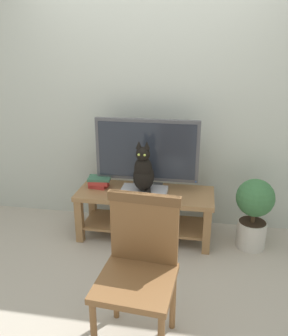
{
  "coord_description": "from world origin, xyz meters",
  "views": [
    {
      "loc": [
        0.51,
        -2.39,
        1.81
      ],
      "look_at": [
        -0.0,
        0.56,
        0.74
      ],
      "focal_mm": 36.94,
      "sensor_mm": 36.0,
      "label": 1
    }
  ],
  "objects_px": {
    "cat": "(143,172)",
    "potted_plant": "(254,210)",
    "wooden_chair": "(139,262)",
    "tv": "(146,152)",
    "tv_stand": "(145,205)",
    "media_box": "(144,193)",
    "book_stack": "(99,182)"
  },
  "relations": [
    {
      "from": "cat",
      "to": "potted_plant",
      "type": "height_order",
      "value": "cat"
    },
    {
      "from": "cat",
      "to": "wooden_chair",
      "type": "xyz_separation_m",
      "value": [
        0.17,
        -1.14,
        -0.16
      ]
    },
    {
      "from": "tv",
      "to": "potted_plant",
      "type": "relative_size",
      "value": 1.46
    },
    {
      "from": "tv",
      "to": "cat",
      "type": "xyz_separation_m",
      "value": [
        0.0,
        -0.19,
        -0.13
      ]
    },
    {
      "from": "tv_stand",
      "to": "wooden_chair",
      "type": "height_order",
      "value": "wooden_chair"
    },
    {
      "from": "media_box",
      "to": "wooden_chair",
      "type": "distance_m",
      "value": 1.17
    },
    {
      "from": "media_box",
      "to": "wooden_chair",
      "type": "relative_size",
      "value": 0.45
    },
    {
      "from": "tv_stand",
      "to": "cat",
      "type": "height_order",
      "value": "cat"
    },
    {
      "from": "media_box",
      "to": "potted_plant",
      "type": "distance_m",
      "value": 1.03
    },
    {
      "from": "tv_stand",
      "to": "potted_plant",
      "type": "relative_size",
      "value": 1.93
    },
    {
      "from": "tv",
      "to": "cat",
      "type": "distance_m",
      "value": 0.23
    },
    {
      "from": "potted_plant",
      "to": "wooden_chair",
      "type": "bearing_deg",
      "value": -124.52
    },
    {
      "from": "potted_plant",
      "to": "tv",
      "type": "bearing_deg",
      "value": 173.96
    },
    {
      "from": "potted_plant",
      "to": "book_stack",
      "type": "bearing_deg",
      "value": 177.72
    },
    {
      "from": "media_box",
      "to": "cat",
      "type": "bearing_deg",
      "value": -85.89
    },
    {
      "from": "media_box",
      "to": "wooden_chair",
      "type": "bearing_deg",
      "value": -81.37
    },
    {
      "from": "cat",
      "to": "book_stack",
      "type": "xyz_separation_m",
      "value": [
        -0.47,
        0.14,
        -0.18
      ]
    },
    {
      "from": "media_box",
      "to": "potted_plant",
      "type": "height_order",
      "value": "potted_plant"
    },
    {
      "from": "cat",
      "to": "media_box",
      "type": "bearing_deg",
      "value": 94.11
    },
    {
      "from": "cat",
      "to": "wooden_chair",
      "type": "relative_size",
      "value": 0.5
    },
    {
      "from": "book_stack",
      "to": "potted_plant",
      "type": "xyz_separation_m",
      "value": [
        1.48,
        -0.06,
        -0.15
      ]
    },
    {
      "from": "wooden_chair",
      "to": "cat",
      "type": "bearing_deg",
      "value": 98.69
    },
    {
      "from": "tv",
      "to": "wooden_chair",
      "type": "xyz_separation_m",
      "value": [
        0.18,
        -1.33,
        -0.29
      ]
    },
    {
      "from": "tv_stand",
      "to": "media_box",
      "type": "distance_m",
      "value": 0.19
    },
    {
      "from": "wooden_chair",
      "to": "potted_plant",
      "type": "bearing_deg",
      "value": 55.48
    },
    {
      "from": "tv_stand",
      "to": "book_stack",
      "type": "height_order",
      "value": "book_stack"
    },
    {
      "from": "media_box",
      "to": "book_stack",
      "type": "xyz_separation_m",
      "value": [
        -0.47,
        0.13,
        0.03
      ]
    },
    {
      "from": "wooden_chair",
      "to": "tv_stand",
      "type": "bearing_deg",
      "value": 98.17
    },
    {
      "from": "tv",
      "to": "media_box",
      "type": "bearing_deg",
      "value": -89.02
    },
    {
      "from": "book_stack",
      "to": "tv_stand",
      "type": "bearing_deg",
      "value": -4.78
    },
    {
      "from": "tv",
      "to": "cat",
      "type": "height_order",
      "value": "tv"
    },
    {
      "from": "media_box",
      "to": "wooden_chair",
      "type": "xyz_separation_m",
      "value": [
        0.18,
        -1.16,
        0.05
      ]
    }
  ]
}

